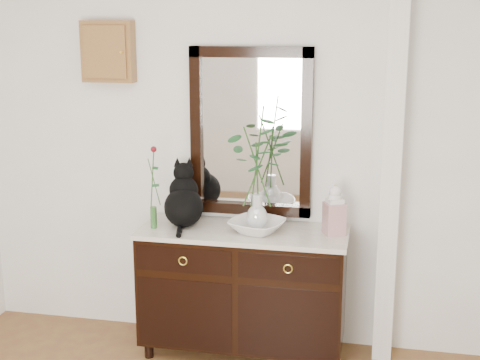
% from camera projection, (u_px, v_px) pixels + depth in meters
% --- Properties ---
extents(wall_back, '(3.60, 0.04, 2.70)m').
position_uv_depth(wall_back, '(236.00, 145.00, 4.39)').
color(wall_back, white).
rests_on(wall_back, ground).
extents(pilaster, '(0.12, 0.20, 2.70)m').
position_uv_depth(pilaster, '(392.00, 153.00, 4.11)').
color(pilaster, white).
rests_on(pilaster, ground).
extents(sideboard, '(1.33, 0.52, 0.82)m').
position_uv_depth(sideboard, '(243.00, 285.00, 4.33)').
color(sideboard, black).
rests_on(sideboard, ground).
extents(wall_mirror, '(0.80, 0.06, 1.10)m').
position_uv_depth(wall_mirror, '(251.00, 132.00, 4.34)').
color(wall_mirror, black).
rests_on(wall_mirror, wall_back).
extents(key_cabinet, '(0.35, 0.10, 0.40)m').
position_uv_depth(key_cabinet, '(108.00, 52.00, 4.38)').
color(key_cabinet, brown).
rests_on(key_cabinet, wall_back).
extents(cat, '(0.37, 0.42, 0.41)m').
position_uv_depth(cat, '(183.00, 195.00, 4.30)').
color(cat, black).
rests_on(cat, sideboard).
extents(lotus_bowl, '(0.42, 0.42, 0.08)m').
position_uv_depth(lotus_bowl, '(257.00, 226.00, 4.19)').
color(lotus_bowl, white).
rests_on(lotus_bowl, sideboard).
extents(vase_branches, '(0.48, 0.48, 0.79)m').
position_uv_depth(vase_branches, '(257.00, 168.00, 4.10)').
color(vase_branches, silver).
rests_on(vase_branches, lotus_bowl).
extents(bud_vase_rose, '(0.08, 0.08, 0.54)m').
position_uv_depth(bud_vase_rose, '(153.00, 187.00, 4.22)').
color(bud_vase_rose, '#31672C').
rests_on(bud_vase_rose, sideboard).
extents(ginger_jar, '(0.16, 0.16, 0.32)m').
position_uv_depth(ginger_jar, '(335.00, 209.00, 4.13)').
color(ginger_jar, silver).
rests_on(ginger_jar, sideboard).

